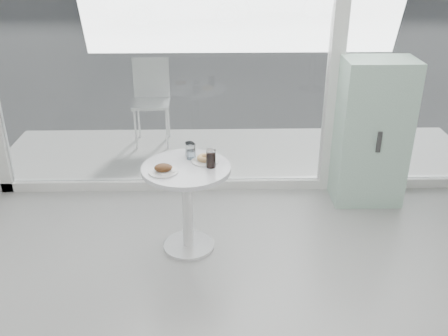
{
  "coord_description": "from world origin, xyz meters",
  "views": [
    {
      "loc": [
        -0.27,
        -1.71,
        2.48
      ],
      "look_at": [
        -0.2,
        1.7,
        0.85
      ],
      "focal_mm": 40.0,
      "sensor_mm": 36.0,
      "label": 1
    }
  ],
  "objects_px": {
    "plate_fritter": "(164,169)",
    "water_tumbler_b": "(189,150)",
    "plate_donut": "(205,159)",
    "mint_cabinet": "(372,133)",
    "cola_glass": "(211,159)",
    "main_table": "(187,191)",
    "patio_chair": "(151,96)",
    "water_tumbler_a": "(191,152)"
  },
  "relations": [
    {
      "from": "mint_cabinet",
      "to": "water_tumbler_a",
      "type": "relative_size",
      "value": 11.27
    },
    {
      "from": "water_tumbler_a",
      "to": "water_tumbler_b",
      "type": "bearing_deg",
      "value": 104.55
    },
    {
      "from": "patio_chair",
      "to": "cola_glass",
      "type": "bearing_deg",
      "value": -74.12
    },
    {
      "from": "mint_cabinet",
      "to": "plate_donut",
      "type": "bearing_deg",
      "value": -154.7
    },
    {
      "from": "plate_fritter",
      "to": "water_tumbler_b",
      "type": "distance_m",
      "value": 0.37
    },
    {
      "from": "main_table",
      "to": "plate_donut",
      "type": "height_order",
      "value": "plate_donut"
    },
    {
      "from": "plate_fritter",
      "to": "water_tumbler_b",
      "type": "bearing_deg",
      "value": 58.95
    },
    {
      "from": "plate_fritter",
      "to": "plate_donut",
      "type": "bearing_deg",
      "value": 31.22
    },
    {
      "from": "cola_glass",
      "to": "main_table",
      "type": "bearing_deg",
      "value": 176.79
    },
    {
      "from": "water_tumbler_b",
      "to": "main_table",
      "type": "bearing_deg",
      "value": -95.4
    },
    {
      "from": "plate_fritter",
      "to": "water_tumbler_b",
      "type": "relative_size",
      "value": 1.93
    },
    {
      "from": "water_tumbler_a",
      "to": "water_tumbler_b",
      "type": "xyz_separation_m",
      "value": [
        -0.02,
        0.06,
        -0.0
      ]
    },
    {
      "from": "patio_chair",
      "to": "water_tumbler_b",
      "type": "bearing_deg",
      "value": -76.83
    },
    {
      "from": "plate_donut",
      "to": "mint_cabinet",
      "type": "bearing_deg",
      "value": 24.89
    },
    {
      "from": "water_tumbler_b",
      "to": "cola_glass",
      "type": "relative_size",
      "value": 0.81
    },
    {
      "from": "plate_donut",
      "to": "cola_glass",
      "type": "height_order",
      "value": "cola_glass"
    },
    {
      "from": "water_tumbler_a",
      "to": "cola_glass",
      "type": "bearing_deg",
      "value": -45.43
    },
    {
      "from": "patio_chair",
      "to": "cola_glass",
      "type": "xyz_separation_m",
      "value": [
        0.74,
        -2.35,
        0.2
      ]
    },
    {
      "from": "main_table",
      "to": "patio_chair",
      "type": "bearing_deg",
      "value": 103.05
    },
    {
      "from": "main_table",
      "to": "patio_chair",
      "type": "xyz_separation_m",
      "value": [
        -0.54,
        2.34,
        0.09
      ]
    },
    {
      "from": "main_table",
      "to": "plate_fritter",
      "type": "distance_m",
      "value": 0.31
    },
    {
      "from": "main_table",
      "to": "plate_fritter",
      "type": "height_order",
      "value": "plate_fritter"
    },
    {
      "from": "water_tumbler_a",
      "to": "patio_chair",
      "type": "bearing_deg",
      "value": 104.83
    },
    {
      "from": "plate_donut",
      "to": "cola_glass",
      "type": "distance_m",
      "value": 0.13
    },
    {
      "from": "main_table",
      "to": "cola_glass",
      "type": "height_order",
      "value": "cola_glass"
    },
    {
      "from": "main_table",
      "to": "mint_cabinet",
      "type": "height_order",
      "value": "mint_cabinet"
    },
    {
      "from": "cola_glass",
      "to": "patio_chair",
      "type": "bearing_deg",
      "value": 107.54
    },
    {
      "from": "patio_chair",
      "to": "mint_cabinet",
      "type": "bearing_deg",
      "value": -34.92
    },
    {
      "from": "plate_fritter",
      "to": "main_table",
      "type": "bearing_deg",
      "value": 30.53
    },
    {
      "from": "main_table",
      "to": "water_tumbler_b",
      "type": "xyz_separation_m",
      "value": [
        0.02,
        0.21,
        0.27
      ]
    },
    {
      "from": "main_table",
      "to": "water_tumbler_b",
      "type": "bearing_deg",
      "value": 84.6
    },
    {
      "from": "mint_cabinet",
      "to": "water_tumbler_a",
      "type": "bearing_deg",
      "value": -157.97
    },
    {
      "from": "main_table",
      "to": "mint_cabinet",
      "type": "relative_size",
      "value": 0.54
    },
    {
      "from": "patio_chair",
      "to": "plate_fritter",
      "type": "distance_m",
      "value": 2.47
    },
    {
      "from": "mint_cabinet",
      "to": "patio_chair",
      "type": "xyz_separation_m",
      "value": [
        -2.29,
        1.5,
        -0.08
      ]
    },
    {
      "from": "patio_chair",
      "to": "cola_glass",
      "type": "relative_size",
      "value": 7.03
    },
    {
      "from": "patio_chair",
      "to": "plate_donut",
      "type": "relative_size",
      "value": 4.63
    },
    {
      "from": "water_tumbler_a",
      "to": "cola_glass",
      "type": "xyz_separation_m",
      "value": [
        0.17,
        -0.17,
        0.01
      ]
    },
    {
      "from": "water_tumbler_b",
      "to": "cola_glass",
      "type": "xyz_separation_m",
      "value": [
        0.18,
        -0.23,
        0.02
      ]
    },
    {
      "from": "water_tumbler_a",
      "to": "mint_cabinet",
      "type": "bearing_deg",
      "value": 21.62
    },
    {
      "from": "water_tumbler_b",
      "to": "plate_donut",
      "type": "bearing_deg",
      "value": -42.85
    },
    {
      "from": "water_tumbler_b",
      "to": "mint_cabinet",
      "type": "bearing_deg",
      "value": 19.75
    }
  ]
}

